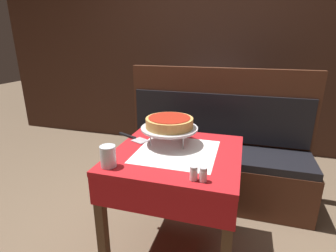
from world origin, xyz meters
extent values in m
plane|color=brown|center=(0.00, 0.00, 0.00)|extent=(14.00, 14.00, 0.00)
cube|color=red|center=(0.00, 0.00, 0.71)|extent=(0.74, 0.74, 0.03)
cube|color=white|center=(0.00, 0.00, 0.72)|extent=(0.46, 0.46, 0.00)
cube|color=red|center=(0.00, 0.00, 0.61)|extent=(0.73, 0.73, 0.16)
cube|color=#4C331E|center=(-0.33, -0.33, 0.35)|extent=(0.05, 0.05, 0.69)
cube|color=#4C331E|center=(-0.33, 0.33, 0.35)|extent=(0.05, 0.05, 0.69)
cube|color=#4C331E|center=(0.33, 0.33, 0.35)|extent=(0.05, 0.05, 0.69)
cube|color=#194799|center=(0.01, 1.49, 0.71)|extent=(0.65, 0.65, 0.03)
cube|color=white|center=(0.01, 1.49, 0.72)|extent=(0.40, 0.40, 0.00)
cube|color=#194799|center=(0.01, 1.49, 0.62)|extent=(0.65, 0.65, 0.14)
cube|color=#4C331E|center=(-0.28, 1.20, 0.35)|extent=(0.05, 0.05, 0.69)
cube|color=#4C331E|center=(0.30, 1.20, 0.35)|extent=(0.05, 0.05, 0.69)
cube|color=#4C331E|center=(-0.28, 1.79, 0.35)|extent=(0.05, 0.05, 0.69)
cube|color=#4C331E|center=(0.30, 1.79, 0.35)|extent=(0.05, 0.05, 0.69)
cube|color=#4C2819|center=(0.15, 0.70, 0.20)|extent=(1.59, 0.48, 0.40)
cube|color=black|center=(0.15, 0.70, 0.43)|extent=(1.56, 0.47, 0.06)
cube|color=#4C2819|center=(0.15, 0.91, 0.79)|extent=(1.59, 0.06, 0.66)
cube|color=black|center=(0.15, 0.87, 0.69)|extent=(1.53, 0.02, 0.42)
cube|color=#3D2319|center=(0.00, 1.92, 1.20)|extent=(6.00, 0.04, 2.40)
cylinder|color=#ADADB2|center=(-0.07, 0.22, 0.77)|extent=(0.01, 0.01, 0.09)
cylinder|color=#ADADB2|center=(-0.18, 0.04, 0.77)|extent=(0.01, 0.01, 0.09)
cylinder|color=#ADADB2|center=(0.03, 0.04, 0.77)|extent=(0.01, 0.01, 0.09)
cylinder|color=#ADADB2|center=(-0.07, 0.10, 0.81)|extent=(0.24, 0.24, 0.01)
cylinder|color=silver|center=(-0.07, 0.10, 0.82)|extent=(0.34, 0.34, 0.01)
cylinder|color=silver|center=(-0.07, 0.10, 0.83)|extent=(0.35, 0.35, 0.01)
cylinder|color=tan|center=(-0.07, 0.10, 0.86)|extent=(0.29, 0.29, 0.06)
cylinder|color=#A82314|center=(-0.07, 0.10, 0.89)|extent=(0.26, 0.26, 0.01)
cube|color=#BCBCC1|center=(-0.27, 0.09, 0.73)|extent=(0.12, 0.11, 0.00)
cube|color=black|center=(-0.38, 0.14, 0.73)|extent=(0.15, 0.08, 0.01)
cylinder|color=silver|center=(-0.29, -0.28, 0.78)|extent=(0.08, 0.08, 0.11)
cylinder|color=silver|center=(0.16, -0.29, 0.75)|extent=(0.04, 0.04, 0.05)
cylinder|color=#B7B7BC|center=(0.16, -0.29, 0.78)|extent=(0.04, 0.04, 0.01)
cylinder|color=silver|center=(0.20, -0.29, 0.75)|extent=(0.04, 0.04, 0.05)
cylinder|color=#B7B7BC|center=(0.20, -0.29, 0.78)|extent=(0.03, 0.03, 0.02)
cube|color=#B2B2B7|center=(-0.11, 0.32, 0.77)|extent=(0.10, 0.05, 0.09)
cube|color=black|center=(0.11, 1.41, 0.74)|extent=(0.14, 0.14, 0.03)
cylinder|color=black|center=(0.11, 1.41, 0.82)|extent=(0.01, 0.01, 0.13)
cylinder|color=red|center=(0.11, 1.46, 0.80)|extent=(0.04, 0.04, 0.10)
cylinder|color=gold|center=(0.07, 1.39, 0.80)|extent=(0.04, 0.04, 0.10)
cylinder|color=#99194C|center=(0.14, 1.39, 0.80)|extent=(0.04, 0.04, 0.10)
camera|label=1|loc=(0.35, -1.37, 1.35)|focal=28.00mm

